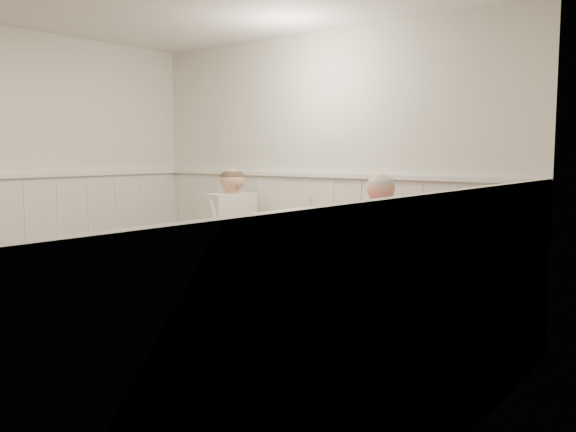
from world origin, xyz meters
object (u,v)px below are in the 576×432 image
Objects in this scene: dining_table at (302,254)px; chair_right at (382,287)px; diner_cream at (234,252)px; man_in_pink at (378,272)px; grass_vase at (307,219)px; beer_bottle at (291,225)px; chair_left at (231,264)px.

chair_right is at bearing -4.61° from dining_table.
diner_cream is at bearing 177.80° from chair_right.
diner_cream reaches higher than chair_right.
man_in_pink is at bearing 133.58° from chair_right.
diner_cream is 3.46× the size of grass_vase.
dining_table is 3.74× the size of beer_bottle.
chair_right is 1.17m from beer_bottle.
diner_cream is (-1.54, -0.02, 0.01)m from man_in_pink.
chair_right is at bearing -2.20° from diner_cream.
chair_right reaches higher than dining_table.
dining_table is 0.74m from man_in_pink.
diner_cream is 0.64m from beer_bottle.
diner_cream reaches higher than chair_left.
man_in_pink reaches higher than chair_left.
beer_bottle is (0.61, 0.16, 0.41)m from chair_left.
grass_vase is (0.69, 0.23, 0.34)m from diner_cream.
man_in_pink reaches higher than dining_table.
dining_table is at bearing -34.99° from beer_bottle.
man_in_pink is 3.41× the size of grass_vase.
beer_bottle is (-1.08, 0.25, 0.37)m from chair_right.
diner_cream reaches higher than beer_bottle.
beer_bottle is 0.17m from grass_vase.
diner_cream is (0.07, -0.03, 0.13)m from chair_left.
man_in_pink reaches higher than grass_vase.
grass_vase is at bearing 17.61° from beer_bottle.
dining_table is at bearing 0.25° from diner_cream.
man_in_pink reaches higher than beer_bottle.
dining_table is at bearing 175.39° from chair_right.
dining_table is 0.69× the size of diner_cream.
man_in_pink is 5.34× the size of beer_bottle.
diner_cream is at bearing -23.90° from chair_left.
chair_right is 1.07m from grass_vase.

